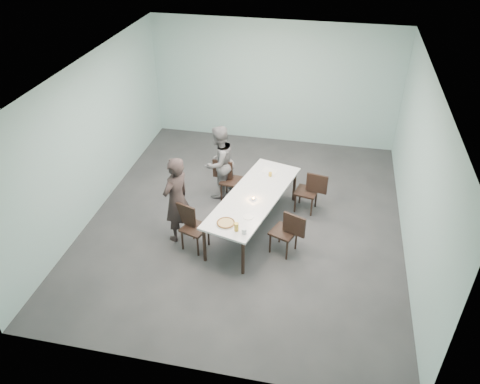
% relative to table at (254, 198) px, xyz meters
% --- Properties ---
extents(ground, '(7.00, 7.00, 0.00)m').
position_rel_table_xyz_m(ground, '(-0.20, 0.24, -0.69)').
color(ground, '#333335').
rests_on(ground, ground).
extents(room_shell, '(6.02, 7.02, 3.01)m').
position_rel_table_xyz_m(room_shell, '(-0.20, 0.24, 1.33)').
color(room_shell, '#98C0BE').
rests_on(room_shell, ground).
extents(table, '(1.51, 2.74, 0.75)m').
position_rel_table_xyz_m(table, '(0.00, 0.00, 0.00)').
color(table, white).
rests_on(table, ground).
extents(chair_near_left, '(0.65, 0.53, 0.87)m').
position_rel_table_xyz_m(chair_near_left, '(-1.00, -0.75, -0.19)').
color(chair_near_left, black).
rests_on(chair_near_left, ground).
extents(chair_far_left, '(0.63, 0.46, 0.87)m').
position_rel_table_xyz_m(chair_far_left, '(-0.70, 0.90, -0.19)').
color(chair_far_left, black).
rests_on(chair_far_left, ground).
extents(chair_near_right, '(0.65, 0.55, 0.87)m').
position_rel_table_xyz_m(chair_near_right, '(0.72, -0.58, -0.19)').
color(chair_near_right, black).
rests_on(chair_near_right, ground).
extents(chair_far_right, '(0.64, 0.49, 0.87)m').
position_rel_table_xyz_m(chair_far_right, '(1.01, 0.80, -0.19)').
color(chair_far_right, black).
rests_on(chair_far_right, ground).
extents(diner_near, '(0.62, 0.73, 1.69)m').
position_rel_table_xyz_m(diner_near, '(-1.31, -0.54, 0.15)').
color(diner_near, black).
rests_on(diner_near, ground).
extents(diner_far, '(0.89, 0.96, 1.58)m').
position_rel_table_xyz_m(diner_far, '(-0.90, 0.97, 0.10)').
color(diner_far, slate).
rests_on(diner_far, ground).
extents(pizza, '(0.34, 0.34, 0.04)m').
position_rel_table_xyz_m(pizza, '(-0.31, -0.93, 0.08)').
color(pizza, white).
rests_on(pizza, table).
extents(side_plate, '(0.18, 0.18, 0.01)m').
position_rel_table_xyz_m(side_plate, '(0.03, -0.67, 0.06)').
color(side_plate, white).
rests_on(side_plate, table).
extents(beer_glass, '(0.08, 0.08, 0.15)m').
position_rel_table_xyz_m(beer_glass, '(-0.09, -1.08, 0.13)').
color(beer_glass, gold).
rests_on(beer_glass, table).
extents(water_tumbler, '(0.08, 0.08, 0.09)m').
position_rel_table_xyz_m(water_tumbler, '(0.05, -1.12, 0.10)').
color(water_tumbler, silver).
rests_on(water_tumbler, table).
extents(tealight, '(0.06, 0.06, 0.05)m').
position_rel_table_xyz_m(tealight, '(0.02, -0.14, 0.08)').
color(tealight, silver).
rests_on(tealight, table).
extents(amber_tumbler, '(0.07, 0.07, 0.08)m').
position_rel_table_xyz_m(amber_tumbler, '(0.20, 0.73, 0.10)').
color(amber_tumbler, gold).
rests_on(amber_tumbler, table).
extents(menu, '(0.34, 0.29, 0.01)m').
position_rel_table_xyz_m(menu, '(0.16, 0.92, 0.06)').
color(menu, silver).
rests_on(menu, table).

